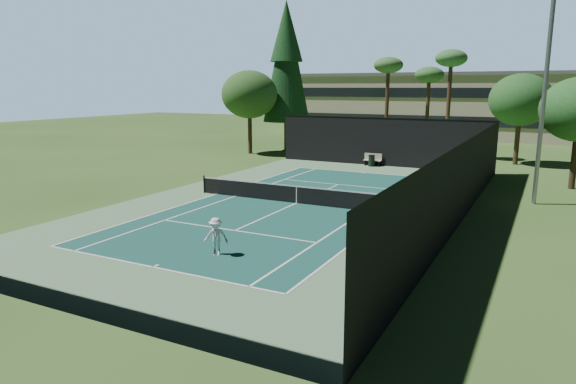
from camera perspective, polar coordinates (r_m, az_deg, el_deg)
name	(u,v)px	position (r m, az deg, el deg)	size (l,w,h in m)	color
ground	(296,203)	(29.12, 0.94, -1.27)	(160.00, 160.00, 0.00)	#335720
apron_slab	(296,203)	(29.12, 0.94, -1.26)	(18.00, 32.00, 0.01)	#5E875F
court_surface	(296,203)	(29.12, 0.94, -1.25)	(10.97, 23.77, 0.01)	#184D45
court_lines	(296,203)	(29.12, 0.94, -1.23)	(11.07, 23.87, 0.01)	white
tennis_net	(296,194)	(29.01, 0.95, -0.20)	(12.90, 0.10, 1.10)	black
fence	(297,168)	(28.80, 1.01, 2.65)	(18.04, 32.05, 4.03)	black
player	(216,236)	(20.29, -8.00, -4.92)	(0.97, 0.56, 1.51)	white
tennis_ball_a	(55,246)	(23.41, -24.49, -5.48)	(0.06, 0.06, 0.06)	#C5D430
tennis_ball_b	(312,200)	(29.99, 2.68, -0.85)	(0.06, 0.06, 0.06)	#C9D630
tennis_ball_c	(328,193)	(31.93, 4.49, -0.11)	(0.06, 0.06, 0.06)	#C8D22F
tennis_ball_d	(306,183)	(35.31, 1.99, 1.06)	(0.07, 0.07, 0.07)	#D7F637
park_bench	(373,159)	(43.72, 9.40, 3.63)	(1.50, 0.45, 1.02)	beige
trash_bin	(372,161)	(43.24, 9.27, 3.45)	(0.56, 0.56, 0.95)	black
pine_tree	(286,56)	(53.53, -0.17, 14.87)	(4.80, 4.80, 15.00)	#48311E
palm_a	(388,69)	(51.60, 11.08, 13.27)	(2.80, 2.80, 9.32)	#442B1D
palm_b	(429,78)	(52.66, 15.41, 12.13)	(2.80, 2.80, 8.42)	#462F1E
palm_c	(451,63)	(49.27, 17.67, 13.52)	(2.80, 2.80, 9.77)	#462F1E
decid_tree_a	(521,100)	(47.56, 24.44, 9.29)	(5.12, 5.12, 7.62)	#45311D
decid_tree_c	(249,95)	(50.94, -4.31, 10.74)	(5.44, 5.44, 8.09)	#4A321F
campus_building	(449,104)	(72.59, 17.44, 9.26)	(40.50, 12.50, 8.30)	#B4A68C
light_pole	(545,87)	(31.48, 26.66, 10.34)	(0.90, 0.25, 12.22)	#96999E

